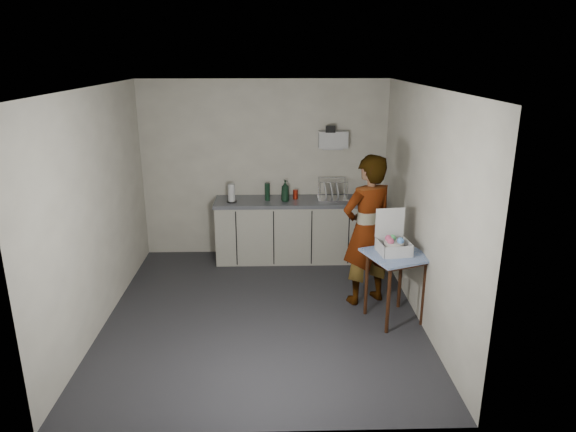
{
  "coord_description": "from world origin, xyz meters",
  "views": [
    {
      "loc": [
        0.14,
        -5.44,
        2.93
      ],
      "look_at": [
        0.31,
        0.45,
        1.06
      ],
      "focal_mm": 32.0,
      "sensor_mm": 36.0,
      "label": 1
    }
  ],
  "objects_px": {
    "standing_man": "(367,231)",
    "soap_bottle": "(285,191)",
    "paper_towel": "(232,193)",
    "dish_rack": "(332,195)",
    "soda_can": "(295,194)",
    "bakery_box": "(393,243)",
    "dark_bottle": "(267,192)",
    "side_table": "(396,262)",
    "kitchen_counter": "(292,231)"
  },
  "relations": [
    {
      "from": "soda_can",
      "to": "dish_rack",
      "type": "relative_size",
      "value": 0.31
    },
    {
      "from": "dark_bottle",
      "to": "bakery_box",
      "type": "xyz_separation_m",
      "value": [
        1.42,
        -1.83,
        -0.12
      ]
    },
    {
      "from": "standing_man",
      "to": "bakery_box",
      "type": "height_order",
      "value": "standing_man"
    },
    {
      "from": "soap_bottle",
      "to": "paper_towel",
      "type": "bearing_deg",
      "value": -178.89
    },
    {
      "from": "standing_man",
      "to": "soda_can",
      "type": "distance_m",
      "value": 1.66
    },
    {
      "from": "paper_towel",
      "to": "soda_can",
      "type": "bearing_deg",
      "value": 8.16
    },
    {
      "from": "standing_man",
      "to": "paper_towel",
      "type": "height_order",
      "value": "standing_man"
    },
    {
      "from": "kitchen_counter",
      "to": "dish_rack",
      "type": "relative_size",
      "value": 5.2
    },
    {
      "from": "side_table",
      "to": "standing_man",
      "type": "bearing_deg",
      "value": 97.43
    },
    {
      "from": "soap_bottle",
      "to": "kitchen_counter",
      "type": "bearing_deg",
      "value": 31.65
    },
    {
      "from": "paper_towel",
      "to": "standing_man",
      "type": "bearing_deg",
      "value": -37.75
    },
    {
      "from": "dish_rack",
      "to": "paper_towel",
      "type": "bearing_deg",
      "value": -176.46
    },
    {
      "from": "side_table",
      "to": "soda_can",
      "type": "distance_m",
      "value": 2.22
    },
    {
      "from": "side_table",
      "to": "bakery_box",
      "type": "xyz_separation_m",
      "value": [
        -0.04,
        0.04,
        0.21
      ]
    },
    {
      "from": "soap_bottle",
      "to": "dark_bottle",
      "type": "bearing_deg",
      "value": 168.11
    },
    {
      "from": "standing_man",
      "to": "paper_towel",
      "type": "relative_size",
      "value": 7.03
    },
    {
      "from": "dark_bottle",
      "to": "dish_rack",
      "type": "distance_m",
      "value": 0.94
    },
    {
      "from": "standing_man",
      "to": "soap_bottle",
      "type": "distance_m",
      "value": 1.65
    },
    {
      "from": "dish_rack",
      "to": "dark_bottle",
      "type": "bearing_deg",
      "value": -178.73
    },
    {
      "from": "kitchen_counter",
      "to": "soap_bottle",
      "type": "xyz_separation_m",
      "value": [
        -0.1,
        -0.06,
        0.64
      ]
    },
    {
      "from": "soap_bottle",
      "to": "dark_bottle",
      "type": "xyz_separation_m",
      "value": [
        -0.26,
        0.05,
        -0.03
      ]
    },
    {
      "from": "kitchen_counter",
      "to": "dark_bottle",
      "type": "bearing_deg",
      "value": -178.63
    },
    {
      "from": "kitchen_counter",
      "to": "dish_rack",
      "type": "bearing_deg",
      "value": 1.21
    },
    {
      "from": "kitchen_counter",
      "to": "dark_bottle",
      "type": "height_order",
      "value": "dark_bottle"
    },
    {
      "from": "paper_towel",
      "to": "dark_bottle",
      "type": "bearing_deg",
      "value": 7.68
    },
    {
      "from": "soap_bottle",
      "to": "dish_rack",
      "type": "height_order",
      "value": "soap_bottle"
    },
    {
      "from": "soda_can",
      "to": "paper_towel",
      "type": "height_order",
      "value": "paper_towel"
    },
    {
      "from": "standing_man",
      "to": "bakery_box",
      "type": "distance_m",
      "value": 0.48
    },
    {
      "from": "standing_man",
      "to": "soda_can",
      "type": "height_order",
      "value": "standing_man"
    },
    {
      "from": "standing_man",
      "to": "paper_towel",
      "type": "distance_m",
      "value": 2.17
    },
    {
      "from": "side_table",
      "to": "paper_towel",
      "type": "height_order",
      "value": "paper_towel"
    },
    {
      "from": "soda_can",
      "to": "paper_towel",
      "type": "relative_size",
      "value": 0.52
    },
    {
      "from": "dark_bottle",
      "to": "dish_rack",
      "type": "xyz_separation_m",
      "value": [
        0.94,
        0.02,
        -0.06
      ]
    },
    {
      "from": "soap_bottle",
      "to": "side_table",
      "type": "bearing_deg",
      "value": -56.53
    },
    {
      "from": "kitchen_counter",
      "to": "bakery_box",
      "type": "relative_size",
      "value": 4.76
    },
    {
      "from": "standing_man",
      "to": "dish_rack",
      "type": "height_order",
      "value": "standing_man"
    },
    {
      "from": "standing_man",
      "to": "dark_bottle",
      "type": "bearing_deg",
      "value": -73.41
    },
    {
      "from": "soda_can",
      "to": "soap_bottle",
      "type": "bearing_deg",
      "value": -142.59
    },
    {
      "from": "kitchen_counter",
      "to": "dark_bottle",
      "type": "relative_size",
      "value": 8.77
    },
    {
      "from": "soap_bottle",
      "to": "dish_rack",
      "type": "xyz_separation_m",
      "value": [
        0.68,
        0.07,
        -0.09
      ]
    },
    {
      "from": "soap_bottle",
      "to": "paper_towel",
      "type": "distance_m",
      "value": 0.76
    },
    {
      "from": "soap_bottle",
      "to": "bakery_box",
      "type": "bearing_deg",
      "value": -56.73
    },
    {
      "from": "kitchen_counter",
      "to": "standing_man",
      "type": "bearing_deg",
      "value": -58.88
    },
    {
      "from": "paper_towel",
      "to": "dish_rack",
      "type": "bearing_deg",
      "value": 3.54
    },
    {
      "from": "soap_bottle",
      "to": "bakery_box",
      "type": "xyz_separation_m",
      "value": [
        1.16,
        -1.77,
        -0.15
      ]
    },
    {
      "from": "side_table",
      "to": "soda_can",
      "type": "relative_size",
      "value": 5.98
    },
    {
      "from": "side_table",
      "to": "dark_bottle",
      "type": "xyz_separation_m",
      "value": [
        -1.46,
        1.87,
        0.33
      ]
    },
    {
      "from": "side_table",
      "to": "bakery_box",
      "type": "height_order",
      "value": "bakery_box"
    },
    {
      "from": "paper_towel",
      "to": "bakery_box",
      "type": "relative_size",
      "value": 0.56
    },
    {
      "from": "bakery_box",
      "to": "paper_towel",
      "type": "bearing_deg",
      "value": 130.62
    }
  ]
}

